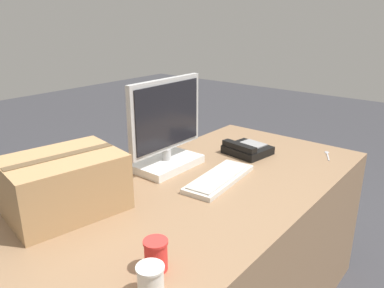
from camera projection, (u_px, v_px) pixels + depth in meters
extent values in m
cube|color=#8C6B4C|center=(202.00, 258.00, 1.78)|extent=(1.80, 0.90, 0.76)
cube|color=white|center=(167.00, 163.00, 1.87)|extent=(0.34, 0.22, 0.04)
cylinder|color=#B2B2B2|center=(167.00, 154.00, 1.85)|extent=(0.04, 0.04, 0.06)
cube|color=#B2B2B2|center=(166.00, 115.00, 1.78)|extent=(0.46, 0.03, 0.35)
cube|color=black|center=(168.00, 116.00, 1.77)|extent=(0.42, 0.01, 0.30)
cube|color=beige|center=(219.00, 179.00, 1.71)|extent=(0.43, 0.19, 0.02)
cube|color=#B7B2A8|center=(219.00, 176.00, 1.70)|extent=(0.39, 0.16, 0.01)
cube|color=black|center=(248.00, 150.00, 2.04)|extent=(0.23, 0.24, 0.04)
cube|color=black|center=(239.00, 146.00, 1.99)|extent=(0.07, 0.21, 0.03)
cube|color=gray|center=(252.00, 144.00, 2.06)|extent=(0.13, 0.15, 0.01)
cylinder|color=white|center=(151.00, 282.00, 1.00)|extent=(0.07, 0.07, 0.08)
cylinder|color=white|center=(150.00, 268.00, 0.99)|extent=(0.08, 0.08, 0.01)
cylinder|color=red|center=(156.00, 256.00, 1.11)|extent=(0.07, 0.07, 0.09)
cylinder|color=red|center=(155.00, 242.00, 1.09)|extent=(0.07, 0.07, 0.01)
cube|color=#B2B2B7|center=(328.00, 157.00, 2.00)|extent=(0.11, 0.06, 0.00)
ellipsoid|color=#B2B2B7|center=(327.00, 152.00, 2.06)|extent=(0.04, 0.04, 0.00)
cube|color=tan|center=(64.00, 184.00, 1.42)|extent=(0.47, 0.38, 0.22)
cube|color=brown|center=(61.00, 156.00, 1.38)|extent=(0.41, 0.11, 0.00)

